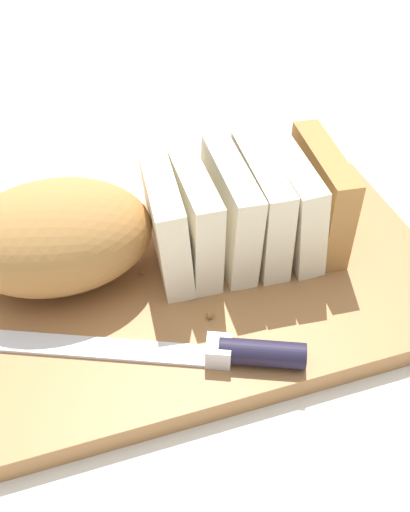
{
  "coord_description": "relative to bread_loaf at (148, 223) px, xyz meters",
  "views": [
    {
      "loc": [
        -0.12,
        -0.38,
        0.41
      ],
      "look_at": [
        0.0,
        0.0,
        0.05
      ],
      "focal_mm": 43.48,
      "sensor_mm": 36.0,
      "label": 1
    }
  ],
  "objects": [
    {
      "name": "bread_knife",
      "position": [
        0.02,
        -0.13,
        -0.04
      ],
      "size": [
        0.24,
        0.12,
        0.02
      ],
      "rotation": [
        0.0,
        0.0,
        2.74
      ],
      "color": "silver",
      "rests_on": "cutting_board"
    },
    {
      "name": "ground_plane",
      "position": [
        0.04,
        -0.04,
        -0.07
      ],
      "size": [
        3.0,
        3.0,
        0.0
      ],
      "primitive_type": "plane",
      "color": "silver"
    },
    {
      "name": "crumb_stray_right",
      "position": [
        0.04,
        -0.05,
        -0.04
      ],
      "size": [
        0.0,
        0.0,
        0.0
      ],
      "primitive_type": "sphere",
      "color": "#996633",
      "rests_on": "cutting_board"
    },
    {
      "name": "crumb_near_loaf",
      "position": [
        0.04,
        -0.05,
        -0.04
      ],
      "size": [
        0.01,
        0.01,
        0.01
      ],
      "primitive_type": "sphere",
      "color": "#996633",
      "rests_on": "cutting_board"
    },
    {
      "name": "cutting_board",
      "position": [
        0.04,
        -0.04,
        -0.06
      ],
      "size": [
        0.44,
        0.26,
        0.02
      ],
      "primitive_type": "cube",
      "rotation": [
        0.0,
        0.0,
        0.01
      ],
      "color": "#9E6B3D",
      "rests_on": "ground_plane"
    },
    {
      "name": "crumb_near_knife",
      "position": [
        0.03,
        -0.08,
        -0.04
      ],
      "size": [
        0.01,
        0.01,
        0.01
      ],
      "primitive_type": "sphere",
      "color": "#996633",
      "rests_on": "cutting_board"
    },
    {
      "name": "bread_loaf",
      "position": [
        0.0,
        0.0,
        0.0
      ],
      "size": [
        0.35,
        0.13,
        0.09
      ],
      "rotation": [
        0.0,
        0.0,
        -0.05
      ],
      "color": "#A8753D",
      "rests_on": "cutting_board"
    },
    {
      "name": "crumb_stray_left",
      "position": [
        -0.01,
        -0.01,
        -0.04
      ],
      "size": [
        0.0,
        0.0,
        0.0
      ],
      "primitive_type": "sphere",
      "color": "#996633",
      "rests_on": "cutting_board"
    }
  ]
}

